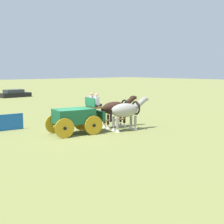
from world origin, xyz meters
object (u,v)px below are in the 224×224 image
show_wagon (76,116)px  parked_vehicle_e (15,94)px  draft_horse_near (116,109)px  draft_horse_off (126,111)px

show_wagon → parked_vehicle_e: 29.40m
draft_horse_near → parked_vehicle_e: 28.59m
draft_horse_near → draft_horse_off: size_ratio=0.97×
draft_horse_off → draft_horse_near: bearing=80.0°
draft_horse_near → parked_vehicle_e: draft_horse_near is taller
draft_horse_near → show_wagon: bearing=-178.8°
draft_horse_off → parked_vehicle_e: size_ratio=0.67×
show_wagon → parked_vehicle_e: bearing=74.1°
parked_vehicle_e → show_wagon: bearing=-105.9°
draft_horse_near → draft_horse_off: (-0.23, -1.28, -0.01)m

